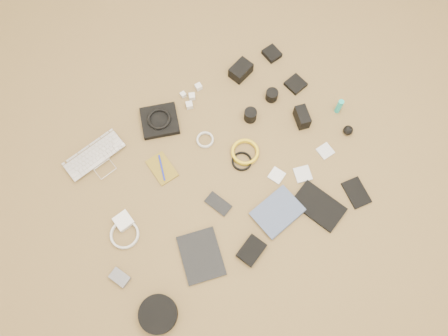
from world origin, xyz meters
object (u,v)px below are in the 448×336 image
headphone_case (158,314)px  paperback (289,225)px  laptop (99,162)px  phone (218,204)px  dslr_camera (241,70)px  tablet (201,256)px

headphone_case → paperback: bearing=2.8°
headphone_case → paperback: (0.72, 0.04, -0.01)m
laptop → headphone_case: (-0.09, -0.80, 0.01)m
laptop → paperback: size_ratio=1.38×
laptop → phone: (0.40, -0.49, -0.01)m
dslr_camera → phone: size_ratio=0.93×
dslr_camera → headphone_case: 1.30m
dslr_camera → tablet: dslr_camera is taller
dslr_camera → headphone_case: dslr_camera is taller
dslr_camera → headphone_case: (-0.97, -0.87, -0.01)m
tablet → paperback: paperback is taller
laptop → dslr_camera: bearing=-3.8°
tablet → phone: same height
headphone_case → paperback: headphone_case is taller
laptop → tablet: bearing=-81.8°
phone → tablet: bearing=-159.5°
phone → headphone_case: bearing=-169.3°
tablet → phone: bearing=55.8°
laptop → headphone_case: bearing=-105.1°
phone → headphone_case: size_ratio=0.73×
dslr_camera → paperback: 0.87m
laptop → paperback: (0.64, -0.76, -0.00)m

